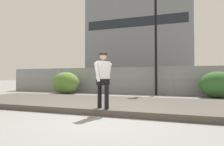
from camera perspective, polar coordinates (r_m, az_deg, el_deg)
ground_plane at (r=5.02m, az=-4.59°, el=-14.47°), size 120.00×120.00×0.00m
gravel_berm at (r=7.04m, az=2.25°, el=-9.91°), size 13.96×3.80×0.19m
skateboard at (r=5.48m, az=-2.91°, el=-12.75°), size 0.81×0.53×0.07m
skater at (r=5.38m, az=-2.89°, el=-1.68°), size 0.69×0.62×1.82m
chain_fence at (r=12.21m, az=8.93°, el=-2.36°), size 21.41×0.06×1.85m
street_lamp at (r=12.06m, az=13.93°, el=13.82°), size 0.44×0.44×6.93m
parked_car_near at (r=16.95m, az=-7.25°, el=-2.42°), size 4.54×2.24×1.66m
parked_car_mid at (r=15.83m, az=11.08°, el=-2.47°), size 4.52×2.19×1.66m
library_building at (r=52.85m, az=8.29°, el=11.16°), size 28.62×10.57×25.27m
shrub_left at (r=12.91m, az=-14.72°, el=-3.07°), size 1.95×1.60×1.51m
shrub_center at (r=11.43m, az=30.95°, el=-3.25°), size 1.89×1.55×1.46m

